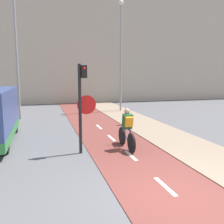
# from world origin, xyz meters

# --- Properties ---
(ground_plane) EXTENTS (120.00, 120.00, 0.00)m
(ground_plane) POSITION_xyz_m (0.00, 0.00, 0.00)
(ground_plane) COLOR #5B5B60
(bike_lane) EXTENTS (2.68, 60.00, 0.02)m
(bike_lane) POSITION_xyz_m (0.00, 0.00, 0.01)
(bike_lane) COLOR brown
(bike_lane) RESTS_ON ground_plane
(building_row_background) EXTENTS (60.00, 5.20, 12.20)m
(building_row_background) POSITION_xyz_m (0.00, 22.32, 6.11)
(building_row_background) COLOR #B2A899
(building_row_background) RESTS_ON ground_plane
(traffic_light_pole) EXTENTS (0.67, 0.25, 3.17)m
(traffic_light_pole) POSITION_xyz_m (-1.54, 3.81, 1.96)
(traffic_light_pole) COLOR black
(traffic_light_pole) RESTS_ON ground_plane
(street_lamp_far) EXTENTS (0.36, 0.36, 7.87)m
(street_lamp_far) POSITION_xyz_m (-4.27, 11.75, 4.73)
(street_lamp_far) COLOR gray
(street_lamp_far) RESTS_ON ground_plane
(street_lamp_sidewalk) EXTENTS (0.36, 0.36, 8.17)m
(street_lamp_sidewalk) POSITION_xyz_m (2.93, 13.36, 4.88)
(street_lamp_sidewalk) COLOR gray
(street_lamp_sidewalk) RESTS_ON ground_plane
(cyclist_near) EXTENTS (0.46, 1.82, 1.56)m
(cyclist_near) POSITION_xyz_m (0.15, 3.86, 0.73)
(cyclist_near) COLOR black
(cyclist_near) RESTS_ON ground_plane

